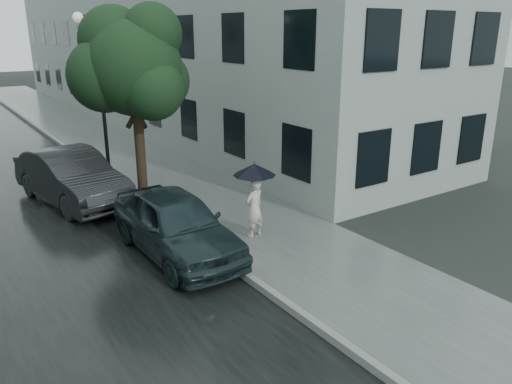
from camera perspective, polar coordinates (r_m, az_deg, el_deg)
ground at (r=11.04m, az=6.52°, el=-8.20°), size 120.00×120.00×0.00m
sidewalk at (r=21.14m, az=-14.61°, el=4.23°), size 3.50×60.00×0.01m
kerb_near at (r=20.61m, az=-19.38°, el=3.63°), size 0.15×60.00×0.15m
building_near at (r=29.49m, az=-10.71°, el=17.11°), size 7.02×36.00×9.00m
pedestrian at (r=12.10m, az=-0.19°, el=-1.83°), size 0.60×0.47×1.47m
umbrella at (r=11.80m, az=-0.18°, el=2.59°), size 1.22×1.22×0.97m
street_tree at (r=14.45m, az=-13.91°, el=13.76°), size 3.42×3.11×5.58m
lamp_post at (r=17.22m, az=-17.71°, el=11.26°), size 0.84×0.40×5.37m
car_near at (r=11.30m, az=-9.13°, el=-3.62°), size 1.72×4.25×1.45m
car_far at (r=15.45m, az=-20.33°, el=1.61°), size 2.40×4.90×1.55m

